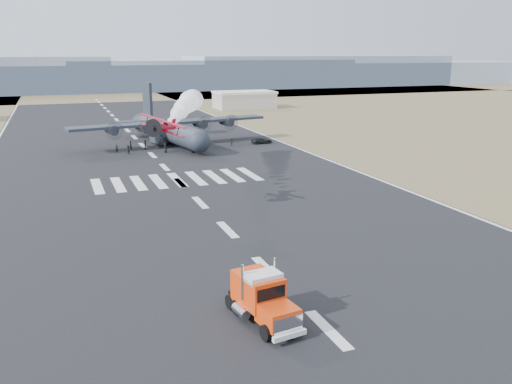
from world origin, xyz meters
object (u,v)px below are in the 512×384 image
support_vehicle (262,140)px  crew_d (145,145)px  crew_c (232,142)px  crew_h (128,150)px  transport_aircraft (168,129)px  aerobatic_biplane (164,127)px  crew_e (165,148)px  hangar_right (244,100)px  crew_f (159,145)px  crew_b (200,143)px  semi_truck (262,297)px  crew_g (131,145)px

support_vehicle → crew_d: (-24.91, 1.32, 0.30)m
crew_c → crew_h: bearing=49.5°
transport_aircraft → crew_h: transport_aircraft is taller
aerobatic_biplane → crew_e: (7.81, 40.33, -9.63)m
hangar_right → transport_aircraft: 77.32m
support_vehicle → crew_d: bearing=83.7°
crew_e → crew_c: bearing=-44.6°
crew_d → crew_f: (2.81, -0.40, -0.10)m
crew_d → crew_c: bearing=-87.8°
support_vehicle → crew_b: size_ratio=2.50×
crew_f → crew_h: crew_h is taller
crew_d → hangar_right: bearing=-23.6°
aerobatic_biplane → semi_truck: bearing=-68.5°
aerobatic_biplane → crew_h: aerobatic_biplane is taller
crew_f → semi_truck: bearing=-104.0°
hangar_right → crew_b: hangar_right is taller
crew_c → crew_e: size_ratio=0.90×
transport_aircraft → crew_d: (-5.74, -5.28, -2.28)m
crew_g → crew_e: bearing=42.1°
hangar_right → support_vehicle: bearing=-106.4°
transport_aircraft → crew_g: bearing=-161.3°
crew_d → crew_g: size_ratio=1.03×
crew_f → crew_h: 7.65m
aerobatic_biplane → crew_c: (22.36, 42.89, -9.73)m
semi_truck → crew_d: 75.91m
crew_b → crew_h: size_ratio=1.08×
support_vehicle → crew_e: (-21.75, -3.47, 0.27)m
crew_g → crew_h: (-1.08, -4.51, -0.06)m
transport_aircraft → crew_e: 10.65m
transport_aircraft → crew_b: transport_aircraft is taller
support_vehicle → crew_c: 7.26m
hangar_right → crew_h: hangar_right is taller
hangar_right → crew_d: 84.88m
support_vehicle → crew_h: (-28.85, -2.67, 0.21)m
crew_c → crew_e: 14.78m
crew_c → crew_d: (-17.71, 2.23, 0.12)m
crew_b → crew_e: (-7.83, -2.90, -0.01)m
aerobatic_biplane → crew_c: bearing=82.2°
crew_g → crew_c: bearing=75.9°
transport_aircraft → crew_c: bearing=-42.4°
crew_e → crew_h: crew_e is taller
crew_b → crew_e: bearing=-55.4°
crew_h → crew_f: bearing=87.1°
support_vehicle → crew_g: bearing=82.9°
semi_truck → transport_aircraft: transport_aircraft is taller
crew_g → support_vehicle: bearing=79.8°
crew_d → aerobatic_biplane: bearing=-176.5°
crew_f → crew_g: 5.75m
hangar_right → crew_f: bearing=-121.2°
semi_truck → crew_c: bearing=64.9°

